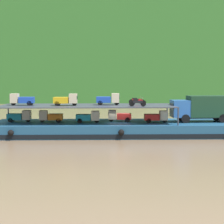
# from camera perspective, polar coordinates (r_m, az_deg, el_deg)

# --- Properties ---
(ground_plane) EXTENTS (400.00, 400.00, 0.00)m
(ground_plane) POSITION_cam_1_polar(r_m,az_deg,el_deg) (43.61, 1.15, -3.53)
(ground_plane) COLOR #7F664C
(hillside_far_bank) EXTENTS (143.81, 33.10, 31.73)m
(hillside_far_bank) POSITION_cam_1_polar(r_m,az_deg,el_deg) (114.84, -0.61, 10.75)
(hillside_far_bank) COLOR #33702D
(hillside_far_bank) RESTS_ON ground
(cargo_barge) EXTENTS (29.52, 8.18, 1.50)m
(cargo_barge) POSITION_cam_1_polar(r_m,az_deg,el_deg) (43.48, 1.16, -2.56)
(cargo_barge) COLOR navy
(cargo_barge) RESTS_ON ground
(covered_lorry) EXTENTS (7.93, 2.59, 3.10)m
(covered_lorry) POSITION_cam_1_polar(r_m,az_deg,el_deg) (44.79, 13.76, 0.66)
(covered_lorry) COLOR #285BA3
(covered_lorry) RESTS_ON cargo_barge
(cargo_rack) EXTENTS (20.32, 6.85, 2.00)m
(cargo_rack) POSITION_cam_1_polar(r_m,az_deg,el_deg) (43.21, -3.88, 0.96)
(cargo_rack) COLOR #383D47
(cargo_rack) RESTS_ON cargo_barge
(mini_truck_lower_stern) EXTENTS (2.76, 1.24, 1.38)m
(mini_truck_lower_stern) POSITION_cam_1_polar(r_m,az_deg,el_deg) (44.88, -14.15, -0.62)
(mini_truck_lower_stern) COLOR teal
(mini_truck_lower_stern) RESTS_ON cargo_barge
(mini_truck_lower_aft) EXTENTS (2.75, 1.22, 1.38)m
(mini_truck_lower_aft) POSITION_cam_1_polar(r_m,az_deg,el_deg) (43.82, -9.51, -0.67)
(mini_truck_lower_aft) COLOR orange
(mini_truck_lower_aft) RESTS_ON cargo_barge
(mini_truck_lower_mid) EXTENTS (2.77, 1.25, 1.38)m
(mini_truck_lower_mid) POSITION_cam_1_polar(r_m,az_deg,el_deg) (42.78, -3.71, -0.75)
(mini_truck_lower_mid) COLOR teal
(mini_truck_lower_mid) RESTS_ON cargo_barge
(mini_truck_lower_fore) EXTENTS (2.79, 1.29, 1.38)m
(mini_truck_lower_fore) POSITION_cam_1_polar(r_m,az_deg,el_deg) (43.83, 1.15, -0.60)
(mini_truck_lower_fore) COLOR red
(mini_truck_lower_fore) RESTS_ON cargo_barge
(mini_truck_lower_bow) EXTENTS (2.75, 1.22, 1.38)m
(mini_truck_lower_bow) POSITION_cam_1_polar(r_m,az_deg,el_deg) (43.28, 6.91, -0.71)
(mini_truck_lower_bow) COLOR red
(mini_truck_lower_bow) RESTS_ON cargo_barge
(mini_truck_upper_stern) EXTENTS (2.75, 1.22, 1.38)m
(mini_truck_upper_stern) POSITION_cam_1_polar(r_m,az_deg,el_deg) (44.24, -13.83, 1.90)
(mini_truck_upper_stern) COLOR #1E47B7
(mini_truck_upper_stern) RESTS_ON cargo_rack
(mini_truck_upper_mid) EXTENTS (2.76, 1.23, 1.38)m
(mini_truck_upper_mid) POSITION_cam_1_polar(r_m,az_deg,el_deg) (42.87, -7.17, 1.91)
(mini_truck_upper_mid) COLOR gold
(mini_truck_upper_mid) RESTS_ON cargo_rack
(mini_truck_upper_fore) EXTENTS (2.78, 1.27, 1.38)m
(mini_truck_upper_fore) POSITION_cam_1_polar(r_m,az_deg,el_deg) (43.67, -0.56, 2.01)
(mini_truck_upper_fore) COLOR #1E47B7
(mini_truck_upper_fore) RESTS_ON cargo_rack
(motorcycle_upper_port) EXTENTS (1.90, 0.55, 0.87)m
(motorcycle_upper_port) POSITION_cam_1_polar(r_m,az_deg,el_deg) (41.29, 3.96, 1.46)
(motorcycle_upper_port) COLOR black
(motorcycle_upper_port) RESTS_ON cargo_rack
(motorcycle_upper_centre) EXTENTS (1.90, 0.55, 0.87)m
(motorcycle_upper_centre) POSITION_cam_1_polar(r_m,az_deg,el_deg) (43.35, 4.04, 1.63)
(motorcycle_upper_centre) COLOR black
(motorcycle_upper_centre) RESTS_ON cargo_rack
(motorcycle_upper_stbd) EXTENTS (1.90, 0.55, 0.87)m
(motorcycle_upper_stbd) POSITION_cam_1_polar(r_m,az_deg,el_deg) (45.40, 3.80, 1.79)
(motorcycle_upper_stbd) COLOR black
(motorcycle_upper_stbd) RESTS_ON cargo_rack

